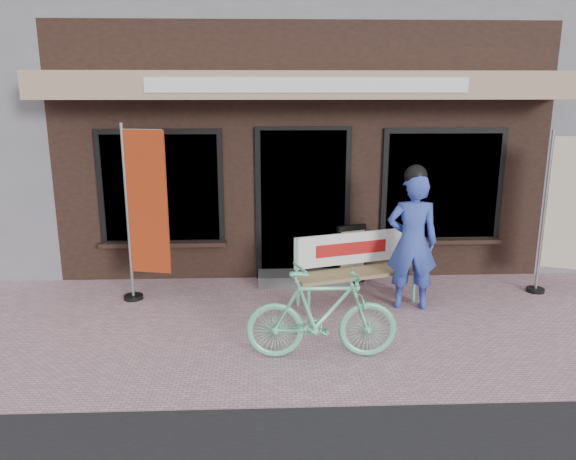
{
  "coord_description": "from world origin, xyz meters",
  "views": [
    {
      "loc": [
        -0.54,
        -5.86,
        2.72
      ],
      "look_at": [
        -0.27,
        0.7,
        1.05
      ],
      "focal_mm": 35.0,
      "sensor_mm": 36.0,
      "label": 1
    }
  ],
  "objects_px": {
    "person": "(412,239)",
    "bicycle": "(322,315)",
    "bench": "(354,263)",
    "menu_stand": "(351,254)",
    "nobori_red": "(145,212)",
    "nobori_cream": "(563,212)"
  },
  "relations": [
    {
      "from": "bench",
      "to": "nobori_cream",
      "type": "distance_m",
      "value": 2.83
    },
    {
      "from": "bicycle",
      "to": "menu_stand",
      "type": "bearing_deg",
      "value": -14.84
    },
    {
      "from": "nobori_cream",
      "to": "nobori_red",
      "type": "bearing_deg",
      "value": -158.02
    },
    {
      "from": "menu_stand",
      "to": "person",
      "type": "bearing_deg",
      "value": -76.78
    },
    {
      "from": "nobori_cream",
      "to": "menu_stand",
      "type": "xyz_separation_m",
      "value": [
        -2.7,
        0.52,
        -0.69
      ]
    },
    {
      "from": "nobori_red",
      "to": "nobori_cream",
      "type": "height_order",
      "value": "nobori_red"
    },
    {
      "from": "bench",
      "to": "bicycle",
      "type": "xyz_separation_m",
      "value": [
        -0.58,
        -1.55,
        -0.06
      ]
    },
    {
      "from": "menu_stand",
      "to": "nobori_cream",
      "type": "bearing_deg",
      "value": -31.43
    },
    {
      "from": "bench",
      "to": "person",
      "type": "distance_m",
      "value": 0.8
    },
    {
      "from": "bicycle",
      "to": "bench",
      "type": "bearing_deg",
      "value": -19.24
    },
    {
      "from": "bench",
      "to": "bicycle",
      "type": "height_order",
      "value": "bicycle"
    },
    {
      "from": "person",
      "to": "nobori_cream",
      "type": "distance_m",
      "value": 2.14
    },
    {
      "from": "person",
      "to": "menu_stand",
      "type": "bearing_deg",
      "value": 130.68
    },
    {
      "from": "bench",
      "to": "menu_stand",
      "type": "xyz_separation_m",
      "value": [
        0.06,
        0.68,
        -0.09
      ]
    },
    {
      "from": "menu_stand",
      "to": "nobori_red",
      "type": "bearing_deg",
      "value": 170.46
    },
    {
      "from": "menu_stand",
      "to": "bench",
      "type": "bearing_deg",
      "value": -115.84
    },
    {
      "from": "bench",
      "to": "nobori_cream",
      "type": "height_order",
      "value": "nobori_cream"
    },
    {
      "from": "person",
      "to": "menu_stand",
      "type": "distance_m",
      "value": 1.19
    },
    {
      "from": "nobori_red",
      "to": "menu_stand",
      "type": "xyz_separation_m",
      "value": [
        2.74,
        0.53,
        -0.75
      ]
    },
    {
      "from": "person",
      "to": "bicycle",
      "type": "bearing_deg",
      "value": -126.6
    },
    {
      "from": "bicycle",
      "to": "nobori_red",
      "type": "bearing_deg",
      "value": 52.05
    },
    {
      "from": "bench",
      "to": "person",
      "type": "height_order",
      "value": "person"
    }
  ]
}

